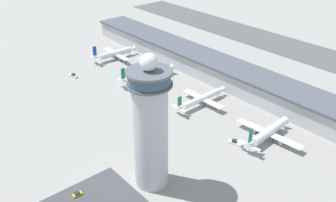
# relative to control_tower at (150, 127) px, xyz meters

# --- Properties ---
(ground_plane) EXTENTS (1000.00, 1000.00, 0.00)m
(ground_plane) POSITION_rel_control_tower_xyz_m (-51.61, 28.85, -28.09)
(ground_plane) COLOR gray
(terminal_building) EXTENTS (264.32, 25.00, 13.84)m
(terminal_building) POSITION_rel_control_tower_xyz_m (-51.61, 98.85, -21.07)
(terminal_building) COLOR #B2B2B7
(terminal_building) RESTS_ON ground
(runway_strip) EXTENTS (396.48, 44.00, 0.01)m
(runway_strip) POSITION_rel_control_tower_xyz_m (-51.61, 190.09, -28.08)
(runway_strip) COLOR #515154
(runway_strip) RESTS_ON ground
(control_tower) EXTENTS (17.82, 17.82, 59.23)m
(control_tower) POSITION_rel_control_tower_xyz_m (0.00, 0.00, 0.00)
(control_tower) COLOR #BCBCC1
(control_tower) RESTS_ON ground
(airplane_gate_alpha) EXTENTS (32.31, 36.27, 13.83)m
(airplane_gate_alpha) POSITION_rel_control_tower_xyz_m (-129.23, 66.18, -23.57)
(airplane_gate_alpha) COLOR silver
(airplane_gate_alpha) RESTS_ON ground
(airplane_gate_bravo) EXTENTS (32.40, 41.81, 14.54)m
(airplane_gate_bravo) POSITION_rel_control_tower_xyz_m (-81.56, 61.41, -23.27)
(airplane_gate_bravo) COLOR silver
(airplane_gate_bravo) RESTS_ON ground
(airplane_gate_charlie) EXTENTS (30.32, 38.80, 11.72)m
(airplane_gate_charlie) POSITION_rel_control_tower_xyz_m (-35.01, 65.28, -23.95)
(airplane_gate_charlie) COLOR white
(airplane_gate_charlie) RESTS_ON ground
(airplane_gate_delta) EXTENTS (37.27, 35.03, 13.49)m
(airplane_gate_delta) POSITION_rel_control_tower_xyz_m (12.70, 64.56, -24.05)
(airplane_gate_delta) COLOR silver
(airplane_gate_delta) RESTS_ON ground
(service_truck_catering) EXTENTS (7.71, 4.45, 2.71)m
(service_truck_catering) POSITION_rel_control_tower_xyz_m (-120.38, 25.49, -27.15)
(service_truck_catering) COLOR black
(service_truck_catering) RESTS_ON ground
(service_truck_fuel) EXTENTS (6.83, 7.37, 2.62)m
(service_truck_fuel) POSITION_rel_control_tower_xyz_m (-70.40, 51.89, -27.18)
(service_truck_fuel) COLOR black
(service_truck_fuel) RESTS_ON ground
(service_truck_baggage) EXTENTS (7.17, 4.24, 2.75)m
(service_truck_baggage) POSITION_rel_control_tower_xyz_m (5.16, 48.71, -27.13)
(service_truck_baggage) COLOR black
(service_truck_baggage) RESTS_ON ground
(car_yellow_taxi) EXTENTS (2.06, 4.13, 1.49)m
(car_yellow_taxi) POSITION_rel_control_tower_xyz_m (-13.24, -28.84, -27.51)
(car_yellow_taxi) COLOR black
(car_yellow_taxi) RESTS_ON ground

